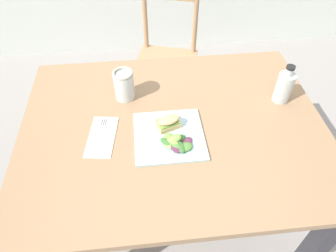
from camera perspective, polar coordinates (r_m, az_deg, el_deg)
The scene contains 10 objects.
ground_plane at distance 1.88m, azimuth 1.78°, elevation -15.68°, with size 9.41×9.41×0.00m, color gray.
dining_table at distance 1.36m, azimuth 0.97°, elevation -3.17°, with size 1.27×0.98×0.74m.
chair_wooden_far at distance 2.15m, azimuth -0.37°, elevation 12.21°, with size 0.50×0.50×0.87m.
plate_lunch at distance 1.23m, azimuth 0.20°, elevation -1.83°, with size 0.28×0.28×0.01m, color silver.
sandwich_half_front at distance 1.23m, azimuth 0.09°, elevation 0.68°, with size 0.10×0.09×0.06m.
salad_mixed_greens at distance 1.18m, azimuth 1.54°, elevation -3.27°, with size 0.14×0.11×0.04m.
napkin_folded at distance 1.26m, azimuth -12.19°, elevation -1.93°, with size 0.10×0.22×0.00m, color white.
fork_on_napkin at distance 1.27m, azimuth -12.12°, elevation -1.23°, with size 0.03×0.19×0.00m.
bottle_cold_brew at distance 1.44m, azimuth 20.68°, elevation 6.58°, with size 0.07×0.07×0.18m.
mason_jar_iced_tea at distance 1.38m, azimuth -8.14°, elevation 7.37°, with size 0.09×0.09×0.14m.
Camera 1 is at (-0.15, -0.86, 1.67)m, focal length 32.79 mm.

